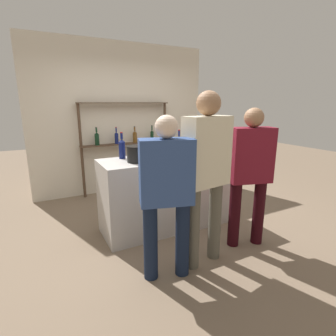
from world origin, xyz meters
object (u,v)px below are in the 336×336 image
counter_bottle_4 (205,142)px  customer_right (250,169)px  counter_bottle_0 (161,147)px  customer_center (206,168)px  counter_bottle_3 (216,145)px  counter_bottle_5 (206,147)px  counter_bottle_1 (122,148)px  customer_left (167,189)px  ice_bucket (136,154)px  counter_bottle_2 (179,145)px  cork_jar (167,154)px

counter_bottle_4 → customer_right: size_ratio=0.20×
counter_bottle_0 → customer_center: customer_center is taller
counter_bottle_3 → counter_bottle_5: bearing=-157.1°
counter_bottle_1 → counter_bottle_3: bearing=-10.8°
customer_center → customer_right: bearing=-92.2°
counter_bottle_1 → counter_bottle_5: 1.12m
counter_bottle_3 → customer_left: (-1.29, -0.94, -0.19)m
ice_bucket → customer_right: (1.10, -0.80, -0.14)m
counter_bottle_1 → counter_bottle_4: size_ratio=1.02×
counter_bottle_4 → ice_bucket: counter_bottle_4 is taller
ice_bucket → customer_right: customer_right is taller
counter_bottle_4 → customer_right: bearing=-96.0°
counter_bottle_2 → counter_bottle_1: bearing=167.3°
counter_bottle_5 → customer_center: size_ratio=0.18×
customer_right → customer_left: bearing=112.2°
counter_bottle_4 → customer_right: 1.09m
counter_bottle_4 → counter_bottle_0: bearing=-171.1°
counter_bottle_4 → customer_center: 1.40m
counter_bottle_5 → counter_bottle_1: bearing=161.0°
customer_right → customer_center: bearing=113.3°
counter_bottle_1 → counter_bottle_2: size_ratio=0.97×
counter_bottle_3 → counter_bottle_0: bearing=171.7°
counter_bottle_5 → customer_right: (0.13, -0.72, -0.16)m
counter_bottle_0 → counter_bottle_1: (-0.50, 0.13, 0.01)m
counter_bottle_2 → counter_bottle_5: bearing=-32.5°
customer_right → cork_jar: bearing=56.6°
counter_bottle_2 → counter_bottle_4: counter_bottle_2 is taller
counter_bottle_5 → customer_right: customer_right is taller
counter_bottle_1 → customer_center: size_ratio=0.19×
counter_bottle_2 → ice_bucket: counter_bottle_2 is taller
counter_bottle_3 → counter_bottle_4: (-0.03, 0.25, 0.01)m
counter_bottle_2 → customer_center: (-0.25, -0.99, -0.07)m
counter_bottle_3 → customer_left: size_ratio=0.20×
customer_left → counter_bottle_1: bearing=18.4°
counter_bottle_1 → counter_bottle_5: (1.06, -0.37, -0.01)m
counter_bottle_0 → counter_bottle_4: (0.80, 0.13, 0.00)m
counter_bottle_3 → customer_right: customer_right is taller
counter_bottle_5 → counter_bottle_4: bearing=56.1°
counter_bottle_3 → cork_jar: counter_bottle_3 is taller
counter_bottle_0 → counter_bottle_3: size_ratio=1.06×
counter_bottle_1 → cork_jar: 0.59m
customer_right → counter_bottle_5: bearing=27.1°
counter_bottle_2 → customer_left: size_ratio=0.22×
counter_bottle_5 → counter_bottle_3: bearing=22.9°
counter_bottle_5 → cork_jar: size_ratio=2.58×
ice_bucket → customer_right: size_ratio=0.14×
counter_bottle_0 → counter_bottle_3: counter_bottle_0 is taller
counter_bottle_3 → ice_bucket: size_ratio=1.34×
counter_bottle_1 → ice_bucket: size_ratio=1.44×
counter_bottle_2 → counter_bottle_4: 0.57m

